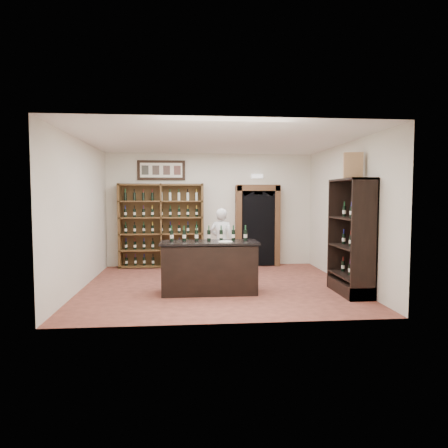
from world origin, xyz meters
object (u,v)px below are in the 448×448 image
(wine_shelf, at_px, (162,225))
(shopkeeper, at_px, (222,242))
(tasting_counter, at_px, (209,268))
(wine_crate, at_px, (353,166))
(side_cabinet, at_px, (352,255))
(counter_bottle_0, at_px, (172,236))

(wine_shelf, xyz_separation_m, shopkeeper, (1.48, -1.25, -0.30))
(tasting_counter, bearing_deg, wine_crate, -5.77)
(wine_shelf, height_order, shopkeeper, wine_shelf)
(side_cabinet, height_order, wine_crate, wine_crate)
(wine_shelf, height_order, wine_crate, wine_crate)
(wine_crate, bearing_deg, tasting_counter, -171.07)
(side_cabinet, relative_size, wine_crate, 4.48)
(wine_shelf, bearing_deg, side_cabinet, -40.21)
(wine_crate, bearing_deg, shopkeeper, 154.65)
(wine_shelf, relative_size, counter_bottle_0, 7.33)
(wine_crate, bearing_deg, wine_shelf, 154.62)
(wine_shelf, height_order, side_cabinet, same)
(wine_shelf, xyz_separation_m, counter_bottle_0, (0.38, -2.82, 0.01))
(counter_bottle_0, bearing_deg, shopkeeper, 55.03)
(side_cabinet, bearing_deg, counter_bottle_0, 173.10)
(shopkeeper, bearing_deg, wine_crate, 162.14)
(side_cabinet, bearing_deg, wine_crate, 115.78)
(tasting_counter, distance_m, wine_crate, 3.35)
(shopkeeper, bearing_deg, side_cabinet, 161.91)
(tasting_counter, bearing_deg, wine_shelf, 110.56)
(counter_bottle_0, height_order, shopkeeper, shopkeeper)
(counter_bottle_0, relative_size, side_cabinet, 0.14)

